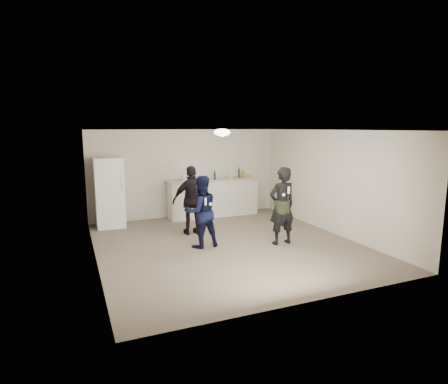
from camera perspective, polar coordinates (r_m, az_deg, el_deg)
name	(u,v)px	position (r m, az deg, el deg)	size (l,w,h in m)	color
floor	(227,245)	(8.35, 0.53, -8.02)	(6.00, 6.00, 0.00)	#6B5B4C
ceiling	(228,130)	(7.94, 0.56, 9.41)	(6.00, 6.00, 0.00)	silver
wall_back	(187,173)	(10.85, -5.72, 2.85)	(6.00, 6.00, 0.00)	beige
wall_front	(311,220)	(5.48, 13.05, -4.24)	(6.00, 6.00, 0.00)	beige
wall_left	(93,198)	(7.43, -19.35, -0.88)	(6.00, 6.00, 0.00)	beige
wall_right	(331,182)	(9.47, 16.04, 1.50)	(6.00, 6.00, 0.00)	beige
counter	(213,198)	(10.87, -1.63, -0.95)	(2.60, 0.56, 1.05)	beige
counter_top	(213,180)	(10.78, -1.65, 1.89)	(2.68, 0.64, 0.04)	#C5AF98
fridge	(109,193)	(10.08, -17.10, -0.08)	(0.70, 0.70, 1.80)	white
fridge_handle	(121,178)	(9.69, -15.35, 2.01)	(0.02, 0.02, 0.60)	silver
ceiling_dome	(222,132)	(8.22, -0.27, 9.07)	(0.36, 0.36, 0.16)	white
shaker	(184,178)	(10.50, -6.11, 2.20)	(0.08, 0.08, 0.17)	silver
man	(201,212)	(8.03, -3.51, -3.01)	(0.76, 0.59, 1.56)	#0E123A
woman	(282,206)	(8.29, 8.83, -2.11)	(0.63, 0.41, 1.72)	black
camo_shorts	(282,206)	(8.30, 8.83, -2.17)	(0.34, 0.34, 0.28)	#293618
spectator	(192,200)	(9.01, -4.84, -1.27)	(0.97, 0.41, 1.66)	black
remote_man	(205,202)	(7.71, -2.85, -1.46)	(0.04, 0.04, 0.15)	silver
nunchuk_man	(210,204)	(7.79, -2.09, -1.86)	(0.07, 0.07, 0.07)	silver
remote_woman	(289,190)	(8.01, 9.83, 0.29)	(0.04, 0.04, 0.15)	white
nunchuk_woman	(284,195)	(8.00, 9.09, -0.43)	(0.07, 0.07, 0.07)	white
bottle_cluster	(232,175)	(10.89, 1.27, 2.63)	(0.96, 0.26, 0.25)	#13441E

